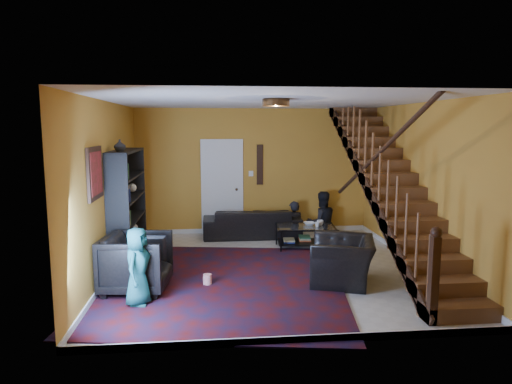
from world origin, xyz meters
TOP-DOWN VIEW (x-y plane):
  - floor at (0.00, 0.00)m, footprint 5.50×5.50m
  - room at (-1.33, 1.33)m, footprint 5.50×5.50m
  - staircase at (2.12, -0.00)m, footprint 0.95×5.02m
  - bookshelf at (-2.40, 0.60)m, footprint 0.35×1.80m
  - door at (-0.70, 2.73)m, footprint 0.82×0.05m
  - framed_picture at (-2.57, -0.90)m, footprint 0.04×0.74m
  - wall_hanging at (0.15, 2.73)m, footprint 0.14×0.03m
  - ceiling_fixture at (0.00, -0.80)m, footprint 0.40×0.40m
  - rug at (-0.77, -0.67)m, footprint 4.15×4.58m
  - sofa at (-0.07, 2.30)m, footprint 2.12×0.84m
  - armchair_left at (-2.05, -0.87)m, footprint 1.03×1.01m
  - armchair_right at (1.05, -0.79)m, footprint 1.20×1.29m
  - person_adult_a at (0.87, 2.35)m, footprint 0.45×0.30m
  - person_adult_b at (1.50, 2.35)m, footprint 0.75×0.62m
  - person_child at (-1.95, -1.41)m, footprint 0.45×0.59m
  - coffee_table at (0.91, 1.27)m, footprint 1.21×0.79m
  - cup_a at (1.22, 1.33)m, footprint 0.17×0.17m
  - cup_b at (1.13, 1.20)m, footprint 0.12×0.12m
  - bowl at (1.00, 1.38)m, footprint 0.24×0.24m
  - vase at (-2.41, 0.10)m, footprint 0.18×0.18m
  - popcorn_bucket at (-1.03, -0.73)m, footprint 0.16×0.16m

SIDE VIEW (x-z plane):
  - floor at x=0.00m, z-range 0.00..0.00m
  - rug at x=-0.77m, z-range 0.00..0.02m
  - room at x=-1.33m, z-range -2.70..2.80m
  - popcorn_bucket at x=-1.03m, z-range 0.02..0.17m
  - person_adult_a at x=0.87m, z-range -0.45..0.77m
  - coffee_table at x=0.91m, z-range 0.03..0.47m
  - person_adult_b at x=1.50m, z-range -0.45..0.98m
  - sofa at x=-0.07m, z-range 0.00..0.62m
  - armchair_right at x=1.05m, z-range 0.00..0.69m
  - armchair_left at x=-2.05m, z-range 0.00..0.85m
  - bowl at x=1.00m, z-range 0.44..0.49m
  - cup_b at x=1.13m, z-range 0.44..0.53m
  - cup_a at x=1.22m, z-range 0.44..0.54m
  - person_child at x=-1.95m, z-range 0.00..1.07m
  - bookshelf at x=-2.40m, z-range -0.04..1.96m
  - door at x=-0.70m, z-range 0.00..2.05m
  - staircase at x=2.12m, z-range -0.19..2.99m
  - wall_hanging at x=0.15m, z-range 1.10..2.00m
  - framed_picture at x=-2.57m, z-range 1.38..2.12m
  - vase at x=-2.41m, z-range 2.00..2.19m
  - ceiling_fixture at x=0.00m, z-range 2.69..2.79m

